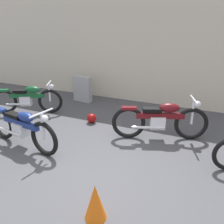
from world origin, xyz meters
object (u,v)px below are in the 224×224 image
(helmet, at_px, (92,118))
(traffic_cone, at_px, (95,202))
(motorcycle_green, at_px, (28,99))
(motorcycle_maroon, at_px, (161,120))
(stone_marker, at_px, (82,89))
(motorcycle_blue, at_px, (22,127))

(helmet, height_order, traffic_cone, traffic_cone)
(traffic_cone, bearing_deg, helmet, 118.73)
(helmet, relative_size, motorcycle_green, 0.13)
(motorcycle_maroon, bearing_deg, motorcycle_green, 157.71)
(stone_marker, distance_m, motorcycle_maroon, 3.35)
(motorcycle_blue, relative_size, motorcycle_green, 1.12)
(helmet, relative_size, motorcycle_maroon, 0.12)
(motorcycle_maroon, bearing_deg, helmet, 153.56)
(helmet, height_order, motorcycle_green, motorcycle_green)
(stone_marker, bearing_deg, helmet, -53.18)
(stone_marker, bearing_deg, motorcycle_maroon, -28.77)
(helmet, distance_m, traffic_cone, 3.37)
(stone_marker, xyz_separation_m, helmet, (1.07, -1.43, -0.28))
(traffic_cone, bearing_deg, motorcycle_blue, 152.38)
(motorcycle_maroon, relative_size, motorcycle_blue, 0.99)
(traffic_cone, distance_m, motorcycle_green, 4.60)
(stone_marker, xyz_separation_m, motorcycle_maroon, (2.93, -1.61, 0.06))
(stone_marker, relative_size, motorcycle_maroon, 0.40)
(stone_marker, height_order, motorcycle_green, motorcycle_green)
(stone_marker, distance_m, traffic_cone, 5.15)
(motorcycle_blue, bearing_deg, helmet, 76.25)
(stone_marker, bearing_deg, motorcycle_green, -120.72)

